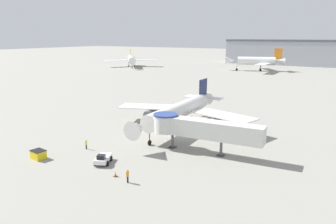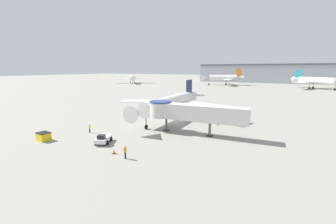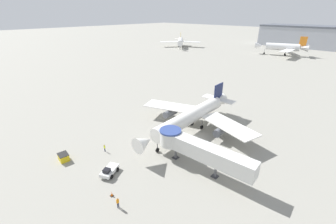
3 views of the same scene
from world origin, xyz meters
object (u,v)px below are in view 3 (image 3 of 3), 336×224
service_container_yellow (64,157)px  jet_bridge (196,148)px  ground_crew_wing_walker (105,147)px  main_airplane (192,116)px  traffic_cone_starboard_wing (234,152)px  background_jet_gold_tail (180,41)px  ground_crew_marshaller (118,202)px  pushback_tug_white (109,171)px  background_jet_orange_tail (283,47)px  traffic_cone_apron_front (112,194)px

service_container_yellow → jet_bridge: bearing=38.5°
ground_crew_wing_walker → main_airplane: bearing=67.1°
traffic_cone_starboard_wing → background_jet_gold_tail: (-102.48, 103.40, 4.21)m
jet_bridge → ground_crew_marshaller: jet_bridge is taller
jet_bridge → pushback_tug_white: size_ratio=4.53×
main_airplane → background_jet_orange_tail: bearing=96.5°
pushback_tug_white → traffic_cone_apron_front: pushback_tug_white is taller
pushback_tug_white → ground_crew_marshaller: size_ratio=2.26×
ground_crew_marshaller → ground_crew_wing_walker: 15.26m
traffic_cone_apron_front → ground_crew_wing_walker: size_ratio=0.50×
traffic_cone_starboard_wing → ground_crew_marshaller: size_ratio=0.36×
main_airplane → ground_crew_wing_walker: (-7.20, -19.20, -2.78)m
traffic_cone_apron_front → background_jet_gold_tail: bearing=126.7°
traffic_cone_apron_front → ground_crew_wing_walker: ground_crew_wing_walker is taller
ground_crew_wing_walker → background_jet_orange_tail: background_jet_orange_tail is taller
jet_bridge → ground_crew_marshaller: bearing=-103.6°
traffic_cone_starboard_wing → background_jet_gold_tail: background_jet_gold_tail is taller
ground_crew_marshaller → background_jet_orange_tail: 147.14m
service_container_yellow → traffic_cone_apron_front: service_container_yellow is taller
traffic_cone_apron_front → background_jet_gold_tail: size_ratio=0.03×
background_jet_gold_tail → service_container_yellow: bearing=-97.2°
pushback_tug_white → traffic_cone_starboard_wing: bearing=32.4°
service_container_yellow → traffic_cone_apron_front: 14.38m
jet_bridge → traffic_cone_apron_front: bearing=-113.6°
traffic_cone_starboard_wing → ground_crew_marshaller: (-5.47, -23.69, 0.73)m
jet_bridge → ground_crew_marshaller: 15.51m
ground_crew_marshaller → background_jet_gold_tail: background_jet_gold_tail is taller
pushback_tug_white → traffic_cone_apron_front: size_ratio=5.00×
jet_bridge → ground_crew_wing_walker: bearing=-156.5°
main_airplane → ground_crew_wing_walker: main_airplane is taller
background_jet_orange_tail → pushback_tug_white: bearing=-11.2°
jet_bridge → ground_crew_wing_walker: 18.67m
traffic_cone_starboard_wing → background_jet_gold_tail: bearing=134.7°
ground_crew_marshaller → main_airplane: bearing=-170.6°
traffic_cone_starboard_wing → traffic_cone_apron_front: size_ratio=0.80×
service_container_yellow → ground_crew_marshaller: 16.92m
ground_crew_wing_walker → background_jet_gold_tail: background_jet_gold_tail is taller
main_airplane → ground_crew_wing_walker: bearing=-113.4°
traffic_cone_apron_front → ground_crew_wing_walker: 12.68m
jet_bridge → background_jet_orange_tail: background_jet_orange_tail is taller
service_container_yellow → ground_crew_marshaller: bearing=1.6°
pushback_tug_white → jet_bridge: bearing=24.6°
background_jet_orange_tail → ground_crew_marshaller: bearing=-8.6°
ground_crew_wing_walker → background_jet_orange_tail: (-12.38, 138.24, 4.28)m
ground_crew_marshaller → background_jet_gold_tail: size_ratio=0.07×
jet_bridge → traffic_cone_starboard_wing: (2.94, 8.68, -3.71)m
jet_bridge → service_container_yellow: jet_bridge is taller
service_container_yellow → traffic_cone_starboard_wing: (22.38, 24.15, -0.37)m
background_jet_gold_tail → ground_crew_marshaller: bearing=-92.0°
traffic_cone_apron_front → ground_crew_marshaller: 2.73m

